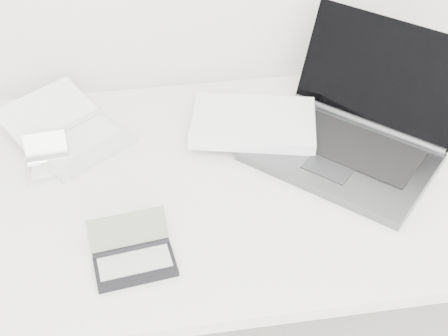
{
  "coord_description": "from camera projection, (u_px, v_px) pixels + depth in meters",
  "views": [
    {
      "loc": [
        -0.19,
        0.48,
        1.69
      ],
      "look_at": [
        -0.03,
        1.51,
        0.79
      ],
      "focal_mm": 50.0,
      "sensor_mm": 36.0,
      "label": 1
    }
  ],
  "objects": [
    {
      "name": "desk",
      "position": [
        234.0,
        190.0,
        1.48
      ],
      "size": [
        1.6,
        0.8,
        0.73
      ],
      "color": "white",
      "rests_on": "ground"
    },
    {
      "name": "pda_silver",
      "position": [
        48.0,
        165.0,
        1.45
      ],
      "size": [
        0.11,
        0.12,
        0.08
      ],
      "rotation": [
        0.0,
        0.0,
        0.09
      ],
      "color": "white",
      "rests_on": "desk"
    },
    {
      "name": "netbook_open_white",
      "position": [
        72.0,
        136.0,
        1.54
      ],
      "size": [
        0.35,
        0.37,
        0.06
      ],
      "rotation": [
        0.0,
        0.0,
        0.65
      ],
      "color": "silver",
      "rests_on": "desk"
    },
    {
      "name": "palmtop_charcoal",
      "position": [
        133.0,
        257.0,
        1.24
      ],
      "size": [
        0.17,
        0.14,
        0.08
      ],
      "rotation": [
        0.0,
        0.0,
        0.13
      ],
      "color": "black",
      "rests_on": "desk"
    },
    {
      "name": "laptop_large",
      "position": [
        320.0,
        129.0,
        1.51
      ],
      "size": [
        0.68,
        0.57,
        0.27
      ],
      "rotation": [
        0.0,
        0.0,
        -0.76
      ],
      "color": "#585A5D",
      "rests_on": "desk"
    }
  ]
}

